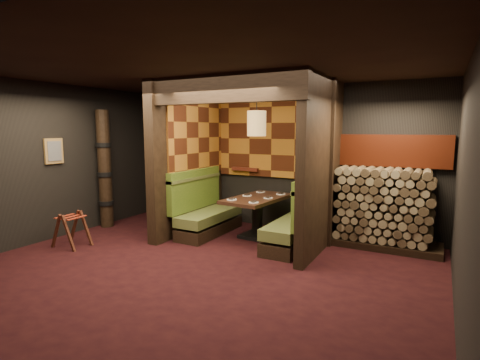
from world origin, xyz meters
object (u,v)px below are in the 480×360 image
at_px(dining_table, 257,209).
at_px(luggage_rack, 71,228).
at_px(firewood_stack, 388,209).
at_px(pendant_lamp, 257,123).
at_px(totem_column, 105,170).
at_px(booth_bench_right, 298,225).
at_px(booth_bench_left, 205,213).

distance_m(dining_table, luggage_rack, 3.29).
xyz_separation_m(dining_table, luggage_rack, (-2.58, -2.02, -0.21)).
xyz_separation_m(luggage_rack, firewood_stack, (4.81, 2.50, 0.36)).
relative_size(pendant_lamp, totem_column, 0.40).
height_order(booth_bench_right, dining_table, booth_bench_right).
xyz_separation_m(booth_bench_right, luggage_rack, (-3.46, -1.80, -0.08)).
xyz_separation_m(dining_table, firewood_stack, (2.23, 0.48, 0.15)).
distance_m(booth_bench_right, luggage_rack, 3.90).
distance_m(booth_bench_left, booth_bench_right, 1.89).
bearing_deg(booth_bench_right, luggage_rack, -152.46).
height_order(pendant_lamp, luggage_rack, pendant_lamp).
relative_size(booth_bench_left, firewood_stack, 0.92).
bearing_deg(dining_table, totem_column, -166.10).
distance_m(pendant_lamp, firewood_stack, 2.70).
bearing_deg(pendant_lamp, booth_bench_left, -170.56).
relative_size(dining_table, luggage_rack, 2.37).
distance_m(dining_table, totem_column, 3.27).
bearing_deg(booth_bench_right, pendant_lamp, 168.99).
height_order(dining_table, pendant_lamp, pendant_lamp).
bearing_deg(luggage_rack, booth_bench_right, 27.54).
bearing_deg(booth_bench_left, luggage_rack, -130.94).
relative_size(booth_bench_right, dining_table, 1.05).
height_order(booth_bench_left, dining_table, booth_bench_left).
distance_m(totem_column, firewood_stack, 5.50).
bearing_deg(booth_bench_right, booth_bench_left, 180.00).
height_order(dining_table, luggage_rack, dining_table).
distance_m(booth_bench_right, totem_column, 4.10).
distance_m(booth_bench_left, dining_table, 1.05).
relative_size(dining_table, firewood_stack, 0.88).
relative_size(dining_table, totem_column, 0.63).
bearing_deg(luggage_rack, totem_column, 112.72).
xyz_separation_m(booth_bench_left, firewood_stack, (3.25, 0.70, 0.28)).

